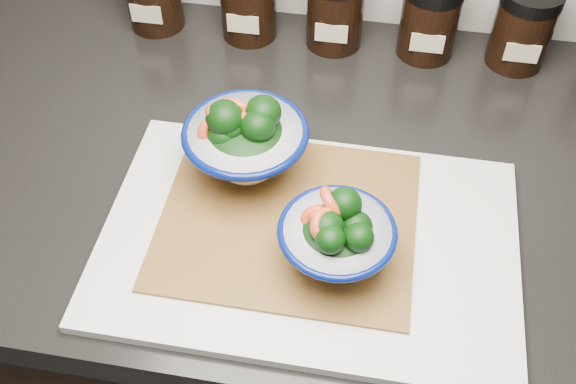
% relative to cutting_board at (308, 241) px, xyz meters
% --- Properties ---
extents(cabinet, '(3.43, 0.58, 0.86)m').
position_rel_cutting_board_xyz_m(cabinet, '(0.06, 0.13, -0.48)').
color(cabinet, black).
rests_on(cabinet, ground).
extents(countertop, '(3.50, 0.60, 0.04)m').
position_rel_cutting_board_xyz_m(countertop, '(0.06, 0.13, -0.03)').
color(countertop, black).
rests_on(countertop, cabinet).
extents(cutting_board, '(0.45, 0.30, 0.01)m').
position_rel_cutting_board_xyz_m(cutting_board, '(0.00, 0.00, 0.00)').
color(cutting_board, silver).
rests_on(cutting_board, countertop).
extents(bamboo_mat, '(0.28, 0.24, 0.00)m').
position_rel_cutting_board_xyz_m(bamboo_mat, '(-0.03, 0.02, 0.01)').
color(bamboo_mat, olive).
rests_on(bamboo_mat, cutting_board).
extents(bowl_left, '(0.14, 0.14, 0.10)m').
position_rel_cutting_board_xyz_m(bowl_left, '(-0.09, 0.08, 0.06)').
color(bowl_left, white).
rests_on(bowl_left, bamboo_mat).
extents(bowl_right, '(0.12, 0.12, 0.10)m').
position_rel_cutting_board_xyz_m(bowl_right, '(0.03, -0.03, 0.05)').
color(bowl_right, white).
rests_on(bowl_right, bamboo_mat).
extents(spice_jar_b, '(0.08, 0.08, 0.11)m').
position_rel_cutting_board_xyz_m(spice_jar_b, '(-0.14, 0.37, 0.05)').
color(spice_jar_b, black).
rests_on(spice_jar_b, countertop).
extents(spice_jar_c, '(0.08, 0.08, 0.11)m').
position_rel_cutting_board_xyz_m(spice_jar_c, '(-0.02, 0.37, 0.05)').
color(spice_jar_c, black).
rests_on(spice_jar_c, countertop).
extents(spice_jar_d, '(0.08, 0.08, 0.11)m').
position_rel_cutting_board_xyz_m(spice_jar_d, '(0.11, 0.37, 0.05)').
color(spice_jar_d, black).
rests_on(spice_jar_d, countertop).
extents(spice_jar_e, '(0.08, 0.08, 0.11)m').
position_rel_cutting_board_xyz_m(spice_jar_e, '(0.24, 0.37, 0.05)').
color(spice_jar_e, black).
rests_on(spice_jar_e, countertop).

